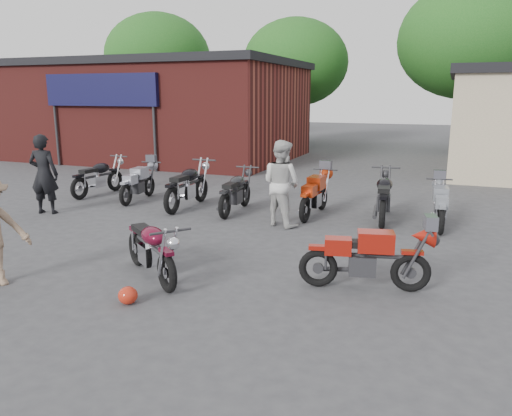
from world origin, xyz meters
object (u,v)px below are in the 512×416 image
(row_bike_2, at_px, (188,183))
(row_bike_5, at_px, (384,194))
(vintage_motorcycle, at_px, (151,245))
(row_bike_3, at_px, (236,190))
(row_bike_0, at_px, (98,175))
(sportbike, at_px, (367,255))
(person_dark, at_px, (44,174))
(row_bike_1, at_px, (138,181))
(helmet, at_px, (128,295))
(row_bike_4, at_px, (315,193))
(person_light, at_px, (281,183))
(row_bike_6, at_px, (440,203))

(row_bike_2, bearing_deg, row_bike_5, -85.70)
(vintage_motorcycle, distance_m, row_bike_3, 4.70)
(row_bike_0, bearing_deg, row_bike_3, -92.56)
(row_bike_2, xyz_separation_m, row_bike_3, (1.34, -0.02, -0.06))
(sportbike, bearing_deg, person_dark, 152.87)
(sportbike, height_order, row_bike_1, sportbike)
(helmet, relative_size, row_bike_2, 0.13)
(helmet, bearing_deg, row_bike_5, 66.44)
(vintage_motorcycle, bearing_deg, row_bike_4, 112.78)
(row_bike_3, bearing_deg, person_dark, 109.77)
(helmet, bearing_deg, person_light, 82.81)
(row_bike_1, height_order, row_bike_4, row_bike_4)
(row_bike_0, distance_m, row_bike_4, 6.44)
(sportbike, distance_m, person_light, 3.92)
(sportbike, bearing_deg, row_bike_3, 121.83)
(row_bike_1, distance_m, row_bike_4, 4.91)
(row_bike_1, xyz_separation_m, row_bike_4, (4.91, 0.06, 0.03))
(row_bike_2, bearing_deg, row_bike_1, 80.00)
(row_bike_6, bearing_deg, helmet, 142.15)
(row_bike_1, xyz_separation_m, row_bike_2, (1.67, -0.26, 0.09))
(row_bike_1, relative_size, row_bike_6, 1.02)
(vintage_motorcycle, distance_m, person_light, 3.98)
(row_bike_5, bearing_deg, row_bike_3, 91.91)
(row_bike_1, height_order, row_bike_2, row_bike_2)
(helmet, xyz_separation_m, row_bike_1, (-3.83, 5.90, 0.41))
(person_dark, relative_size, row_bike_1, 1.04)
(helmet, relative_size, person_dark, 0.14)
(row_bike_2, bearing_deg, row_bike_0, 79.46)
(person_light, relative_size, row_bike_1, 1.02)
(helmet, height_order, row_bike_5, row_bike_5)
(helmet, xyz_separation_m, row_bike_0, (-5.36, 6.16, 0.45))
(row_bike_0, bearing_deg, row_bike_6, -87.01)
(row_bike_0, xyz_separation_m, row_bike_6, (9.24, -0.21, -0.05))
(row_bike_0, distance_m, row_bike_2, 3.24)
(row_bike_5, height_order, row_bike_6, row_bike_5)
(helmet, bearing_deg, row_bike_2, 111.01)
(helmet, relative_size, row_bike_1, 0.15)
(helmet, bearing_deg, row_bike_3, 98.32)
(person_dark, bearing_deg, row_bike_5, -177.49)
(row_bike_1, height_order, row_bike_5, row_bike_5)
(person_dark, relative_size, row_bike_6, 1.07)
(vintage_motorcycle, height_order, row_bike_5, row_bike_5)
(vintage_motorcycle, height_order, person_light, person_light)
(person_dark, height_order, row_bike_5, person_dark)
(sportbike, height_order, row_bike_3, row_bike_3)
(sportbike, relative_size, row_bike_3, 0.95)
(row_bike_0, bearing_deg, helmet, -134.70)
(row_bike_4, bearing_deg, row_bike_1, 92.74)
(person_dark, distance_m, person_light, 5.77)
(helmet, xyz_separation_m, row_bike_3, (-0.82, 5.62, 0.44))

